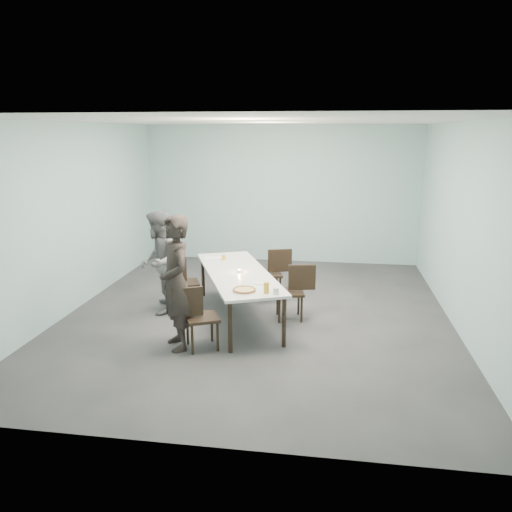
# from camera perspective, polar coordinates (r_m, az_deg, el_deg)

# --- Properties ---
(ground) EXTENTS (7.00, 7.00, 0.00)m
(ground) POSITION_cam_1_polar(r_m,az_deg,el_deg) (8.06, 0.16, -6.66)
(ground) COLOR #333335
(ground) RESTS_ON ground
(room_shell) EXTENTS (6.02, 7.02, 3.01)m
(room_shell) POSITION_cam_1_polar(r_m,az_deg,el_deg) (7.58, 0.17, 7.80)
(room_shell) COLOR #9EC3C7
(room_shell) RESTS_ON ground
(table) EXTENTS (1.84, 2.75, 0.75)m
(table) POSITION_cam_1_polar(r_m,az_deg,el_deg) (7.70, -2.09, -2.23)
(table) COLOR white
(table) RESTS_ON ground
(chair_near_left) EXTENTS (0.65, 0.56, 0.87)m
(chair_near_left) POSITION_cam_1_polar(r_m,az_deg,el_deg) (6.72, -6.89, -6.53)
(chair_near_left) COLOR black
(chair_near_left) RESTS_ON ground
(chair_far_left) EXTENTS (0.65, 0.55, 0.87)m
(chair_far_left) POSITION_cam_1_polar(r_m,az_deg,el_deg) (8.26, -8.59, -2.62)
(chair_far_left) COLOR black
(chair_far_left) RESTS_ON ground
(chair_near_right) EXTENTS (0.64, 0.50, 0.87)m
(chair_near_right) POSITION_cam_1_polar(r_m,az_deg,el_deg) (7.74, 4.44, -3.65)
(chair_near_right) COLOR black
(chair_near_right) RESTS_ON ground
(chair_far_right) EXTENTS (0.65, 0.52, 0.87)m
(chair_far_right) POSITION_cam_1_polar(r_m,az_deg,el_deg) (8.70, 2.02, -1.62)
(chair_far_right) COLOR black
(chair_far_right) RESTS_ON ground
(diner_near) EXTENTS (0.72, 0.79, 1.82)m
(diner_near) POSITION_cam_1_polar(r_m,az_deg,el_deg) (6.67, -9.13, -3.06)
(diner_near) COLOR black
(diner_near) RESTS_ON ground
(diner_far) EXTENTS (0.77, 0.91, 1.66)m
(diner_far) POSITION_cam_1_polar(r_m,az_deg,el_deg) (8.09, -11.04, -0.68)
(diner_far) COLOR slate
(diner_far) RESTS_ON ground
(pizza) EXTENTS (0.34, 0.34, 0.04)m
(pizza) POSITION_cam_1_polar(r_m,az_deg,el_deg) (6.75, -1.35, -3.92)
(pizza) COLOR white
(pizza) RESTS_ON table
(side_plate) EXTENTS (0.18, 0.18, 0.01)m
(side_plate) POSITION_cam_1_polar(r_m,az_deg,el_deg) (7.10, 0.34, -3.10)
(side_plate) COLOR white
(side_plate) RESTS_ON table
(beer_glass) EXTENTS (0.08, 0.08, 0.15)m
(beer_glass) POSITION_cam_1_polar(r_m,az_deg,el_deg) (6.66, 1.20, -3.65)
(beer_glass) COLOR gold
(beer_glass) RESTS_ON table
(water_tumbler) EXTENTS (0.08, 0.08, 0.09)m
(water_tumbler) POSITION_cam_1_polar(r_m,az_deg,el_deg) (6.63, 2.29, -4.01)
(water_tumbler) COLOR silver
(water_tumbler) RESTS_ON table
(tealight) EXTENTS (0.06, 0.06, 0.05)m
(tealight) POSITION_cam_1_polar(r_m,az_deg,el_deg) (7.65, -1.91, -1.74)
(tealight) COLOR silver
(tealight) RESTS_ON table
(amber_tumbler) EXTENTS (0.07, 0.07, 0.08)m
(amber_tumbler) POSITION_cam_1_polar(r_m,az_deg,el_deg) (8.41, -3.71, -0.16)
(amber_tumbler) COLOR gold
(amber_tumbler) RESTS_ON table
(menu) EXTENTS (0.36, 0.32, 0.01)m
(menu) POSITION_cam_1_polar(r_m,az_deg,el_deg) (8.54, -4.92, -0.22)
(menu) COLOR silver
(menu) RESTS_ON table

